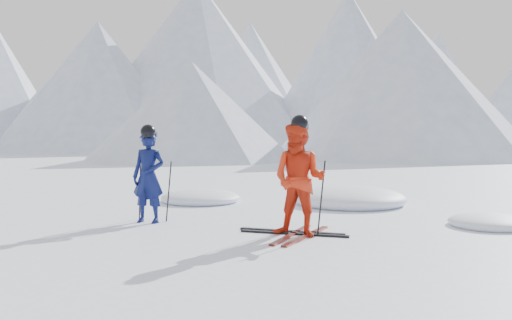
% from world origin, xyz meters
% --- Properties ---
extents(ground, '(160.00, 160.00, 0.00)m').
position_xyz_m(ground, '(0.00, 0.00, 0.00)').
color(ground, white).
rests_on(ground, ground).
extents(skier_blue, '(0.64, 0.47, 1.60)m').
position_xyz_m(skier_blue, '(-3.37, -0.20, 0.80)').
color(skier_blue, '#0B1346').
rests_on(skier_blue, ground).
extents(skier_red, '(0.85, 0.67, 1.73)m').
position_xyz_m(skier_red, '(-0.55, -0.22, 0.86)').
color(skier_red, red).
rests_on(skier_red, ground).
extents(pole_blue_left, '(0.11, 0.08, 1.07)m').
position_xyz_m(pole_blue_left, '(-3.67, -0.05, 0.53)').
color(pole_blue_left, black).
rests_on(pole_blue_left, ground).
extents(pole_blue_right, '(0.11, 0.07, 1.07)m').
position_xyz_m(pole_blue_right, '(-3.12, 0.05, 0.53)').
color(pole_blue_right, black).
rests_on(pole_blue_right, ground).
extents(pole_red_left, '(0.12, 0.09, 1.15)m').
position_xyz_m(pole_red_left, '(-0.85, 0.03, 0.58)').
color(pole_red_left, black).
rests_on(pole_red_left, ground).
extents(pole_red_right, '(0.12, 0.08, 1.15)m').
position_xyz_m(pole_red_right, '(-0.25, -0.07, 0.58)').
color(pole_red_right, black).
rests_on(pole_red_right, ground).
extents(ski_worn_left, '(0.17, 1.70, 0.03)m').
position_xyz_m(ski_worn_left, '(-0.67, -0.22, 0.01)').
color(ski_worn_left, black).
rests_on(ski_worn_left, ground).
extents(ski_worn_right, '(0.12, 1.70, 0.03)m').
position_xyz_m(ski_worn_right, '(-0.43, -0.22, 0.01)').
color(ski_worn_right, black).
rests_on(ski_worn_right, ground).
extents(ski_loose_a, '(1.70, 0.28, 0.03)m').
position_xyz_m(ski_loose_a, '(-0.77, 0.02, 0.01)').
color(ski_loose_a, black).
rests_on(ski_loose_a, ground).
extents(ski_loose_b, '(1.69, 0.34, 0.03)m').
position_xyz_m(ski_loose_b, '(-0.67, -0.13, 0.01)').
color(ski_loose_b, black).
rests_on(ski_loose_b, ground).
extents(snow_lumps, '(7.58, 3.59, 0.54)m').
position_xyz_m(snow_lumps, '(-1.35, 3.21, 0.00)').
color(snow_lumps, white).
rests_on(snow_lumps, ground).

